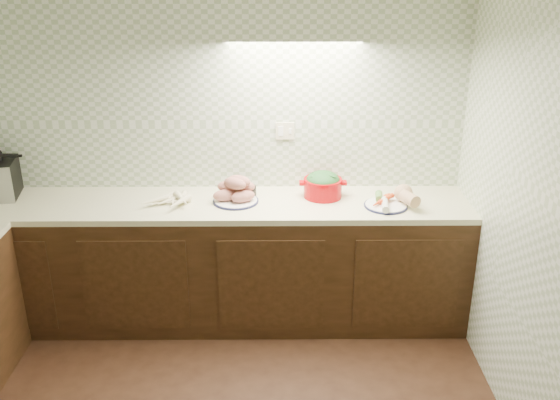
{
  "coord_description": "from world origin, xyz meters",
  "views": [
    {
      "loc": [
        0.48,
        -2.41,
        2.53
      ],
      "look_at": [
        0.51,
        1.25,
        1.02
      ],
      "focal_mm": 40.0,
      "sensor_mm": 36.0,
      "label": 1
    }
  ],
  "objects_px": {
    "dutch_oven": "(323,185)",
    "veg_plate": "(394,198)",
    "parsnip_pile": "(164,200)",
    "onion_bowl": "(244,189)",
    "sweet_potato_plate": "(236,191)"
  },
  "relations": [
    {
      "from": "sweet_potato_plate",
      "to": "onion_bowl",
      "type": "distance_m",
      "value": 0.12
    },
    {
      "from": "dutch_oven",
      "to": "veg_plate",
      "type": "xyz_separation_m",
      "value": [
        0.47,
        -0.15,
        -0.04
      ]
    },
    {
      "from": "veg_plate",
      "to": "sweet_potato_plate",
      "type": "bearing_deg",
      "value": 176.39
    },
    {
      "from": "parsnip_pile",
      "to": "sweet_potato_plate",
      "type": "distance_m",
      "value": 0.49
    },
    {
      "from": "parsnip_pile",
      "to": "onion_bowl",
      "type": "height_order",
      "value": "onion_bowl"
    },
    {
      "from": "onion_bowl",
      "to": "sweet_potato_plate",
      "type": "bearing_deg",
      "value": -113.4
    },
    {
      "from": "dutch_oven",
      "to": "veg_plate",
      "type": "distance_m",
      "value": 0.49
    },
    {
      "from": "parsnip_pile",
      "to": "dutch_oven",
      "type": "height_order",
      "value": "dutch_oven"
    },
    {
      "from": "sweet_potato_plate",
      "to": "onion_bowl",
      "type": "xyz_separation_m",
      "value": [
        0.05,
        0.11,
        -0.03
      ]
    },
    {
      "from": "sweet_potato_plate",
      "to": "dutch_oven",
      "type": "relative_size",
      "value": 0.95
    },
    {
      "from": "sweet_potato_plate",
      "to": "parsnip_pile",
      "type": "bearing_deg",
      "value": -176.14
    },
    {
      "from": "veg_plate",
      "to": "parsnip_pile",
      "type": "bearing_deg",
      "value": 178.74
    },
    {
      "from": "parsnip_pile",
      "to": "dutch_oven",
      "type": "xyz_separation_m",
      "value": [
        1.08,
        0.11,
        0.06
      ]
    },
    {
      "from": "parsnip_pile",
      "to": "onion_bowl",
      "type": "distance_m",
      "value": 0.55
    },
    {
      "from": "sweet_potato_plate",
      "to": "dutch_oven",
      "type": "bearing_deg",
      "value": 7.74
    }
  ]
}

